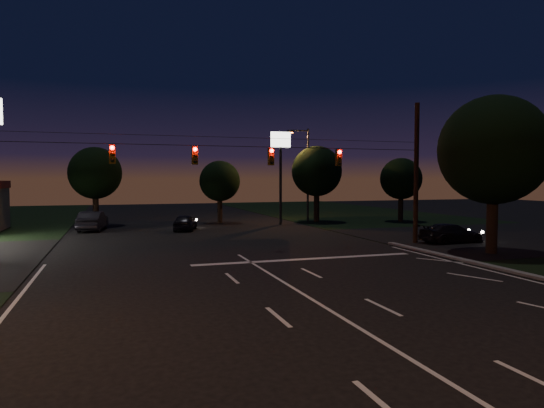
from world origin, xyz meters
name	(u,v)px	position (x,y,z in m)	size (l,w,h in m)	color
ground	(363,331)	(0.00, 0.00, 0.00)	(140.00, 140.00, 0.00)	black
cross_street_right	(503,237)	(20.00, 16.00, 0.00)	(20.00, 16.00, 0.02)	black
stop_bar	(306,259)	(3.00, 11.50, 0.01)	(12.00, 0.50, 0.01)	silver
utility_pole_right	(415,243)	(12.00, 15.00, 0.00)	(0.30, 0.30, 9.00)	black
signal_span	(234,155)	(0.00, 14.96, 5.50)	(24.00, 0.40, 1.56)	black
pole_sign_right	(281,156)	(8.00, 30.00, 6.24)	(1.80, 0.30, 8.40)	black
street_light_right_far	(305,168)	(11.24, 32.00, 5.24)	(2.20, 0.35, 9.00)	black
tree_right_near	(492,152)	(13.53, 10.17, 5.68)	(6.00, 6.00, 8.76)	black
tree_far_b	(95,174)	(-7.98, 34.13, 4.61)	(4.60, 4.60, 6.98)	black
tree_far_c	(220,182)	(3.02, 33.10, 3.90)	(3.80, 3.80, 5.86)	black
tree_far_d	(316,172)	(12.02, 31.13, 4.83)	(4.80, 4.80, 7.30)	black
tree_far_e	(401,179)	(20.02, 29.11, 4.11)	(4.00, 4.00, 6.18)	black
car_oncoming_a	(185,222)	(-1.00, 27.55, 0.66)	(1.55, 3.85, 1.31)	black
car_oncoming_b	(93,221)	(-8.11, 29.66, 0.78)	(1.66, 4.75, 1.56)	black
car_cross	(451,233)	(14.32, 14.43, 0.63)	(1.77, 4.35, 1.26)	black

